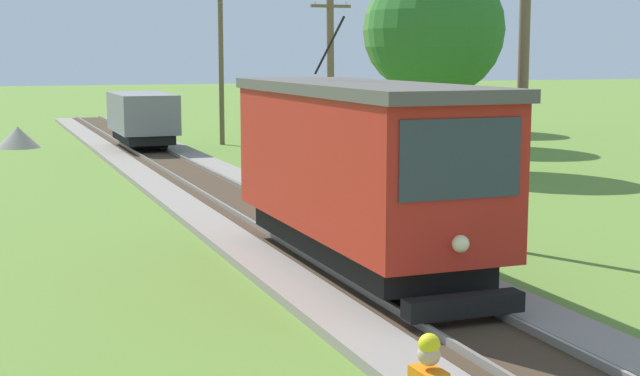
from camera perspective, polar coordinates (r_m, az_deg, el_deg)
red_tram at (r=17.84m, az=2.45°, el=1.35°), size 2.60×8.54×4.79m
freight_car at (r=41.57m, az=-11.00°, el=4.33°), size 2.40×5.20×2.31m
utility_pole_near_tram at (r=20.46m, az=12.55°, el=7.47°), size 1.40×0.29×8.05m
utility_pole_mid at (r=30.77m, az=0.67°, el=6.67°), size 1.40×0.41×6.74m
utility_pole_far at (r=44.58m, az=-6.18°, el=7.92°), size 1.40×0.28×7.93m
gravel_pile at (r=45.15m, az=-18.29°, el=3.02°), size 2.04×2.04×1.00m
tree_left_near at (r=44.30m, az=6.50°, el=9.71°), size 5.87×5.87×8.39m
tree_right_near at (r=34.78m, az=7.22°, el=9.77°), size 5.10×5.10×7.82m
tree_left_far at (r=53.45m, az=6.72°, el=9.53°), size 5.70×5.70×8.38m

